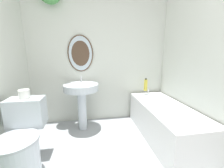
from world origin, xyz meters
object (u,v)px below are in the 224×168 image
at_px(pedestal_sink, 81,94).
at_px(toilet_paper_roll, 24,94).
at_px(shampoo_bottle, 146,85).
at_px(toilet, 21,143).
at_px(bathtub, 164,121).

distance_m(pedestal_sink, toilet_paper_roll, 0.83).
bearing_deg(shampoo_bottle, toilet, -152.45).
height_order(pedestal_sink, shampoo_bottle, pedestal_sink).
xyz_separation_m(toilet, toilet_paper_roll, (0.00, 0.22, 0.47)).
bearing_deg(toilet, toilet_paper_roll, 90.00).
relative_size(toilet, bathtub, 0.53).
xyz_separation_m(toilet, pedestal_sink, (0.59, 0.77, 0.28)).
height_order(toilet, shampoo_bottle, shampoo_bottle).
relative_size(pedestal_sink, shampoo_bottle, 3.82).
xyz_separation_m(pedestal_sink, bathtub, (1.21, -0.44, -0.34)).
distance_m(toilet, toilet_paper_roll, 0.52).
xyz_separation_m(bathtub, shampoo_bottle, (-0.07, 0.58, 0.42)).
distance_m(toilet, bathtub, 1.83).
bearing_deg(pedestal_sink, bathtub, -20.14).
bearing_deg(pedestal_sink, shampoo_bottle, 6.74).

